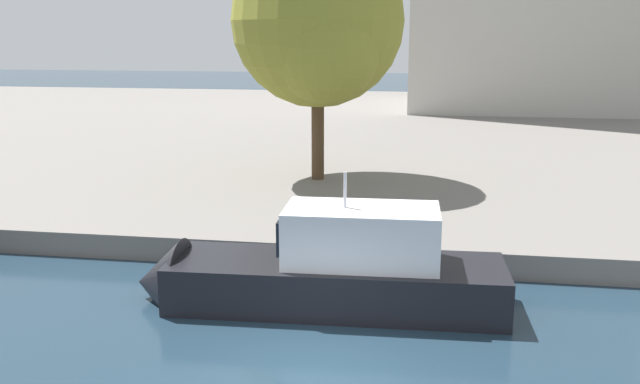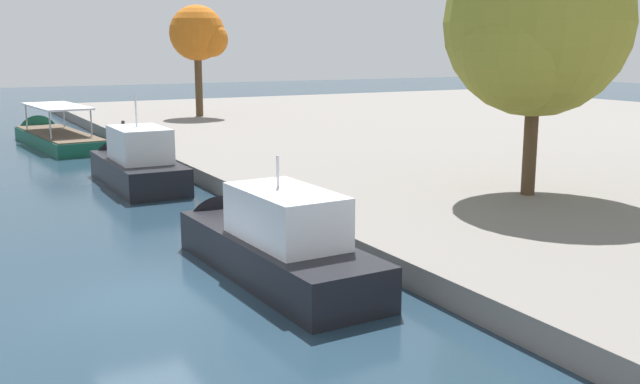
# 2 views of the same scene
# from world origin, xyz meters

# --- Properties ---
(ground_plane) EXTENTS (220.00, 220.00, 0.00)m
(ground_plane) POSITION_xyz_m (0.00, 0.00, 0.00)
(ground_plane) COLOR #1E3342
(dock_promenade) EXTENTS (120.00, 55.00, 0.78)m
(dock_promenade) POSITION_xyz_m (0.00, 33.90, 0.39)
(dock_promenade) COLOR slate
(dock_promenade) RESTS_ON ground_plane
(motor_yacht_2) EXTENTS (9.60, 2.87, 4.30)m
(motor_yacht_2) POSITION_xyz_m (-0.57, 3.74, 0.78)
(motor_yacht_2) COLOR black
(motor_yacht_2) RESTS_ON ground_plane
(tree_1) EXTENTS (7.03, 7.09, 10.07)m
(tree_1) POSITION_xyz_m (-2.38, 15.43, 7.10)
(tree_1) COLOR #4C3823
(tree_1) RESTS_ON dock_promenade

